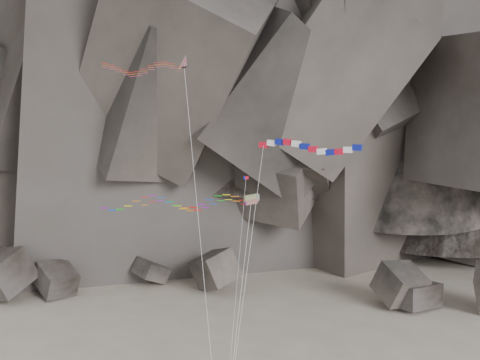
# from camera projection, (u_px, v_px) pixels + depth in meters

# --- Properties ---
(headland) EXTENTS (110.00, 70.00, 84.00)m
(headland) POSITION_uv_depth(u_px,v_px,m) (247.00, 33.00, 120.71)
(headland) COLOR #524943
(headland) RESTS_ON ground
(boulder_field) EXTENTS (78.22, 16.42, 8.24)m
(boulder_field) POSITION_uv_depth(u_px,v_px,m) (212.00, 286.00, 87.70)
(boulder_field) COLOR #47423F
(boulder_field) RESTS_ON ground
(delta_kite) EXTENTS (12.67, 14.23, 31.88)m
(delta_kite) POSITION_uv_depth(u_px,v_px,m) (139.00, 68.00, 55.13)
(delta_kite) COLOR red
(delta_kite) RESTS_ON ground
(banner_kite) EXTENTS (11.57, 16.34, 24.07)m
(banner_kite) POSITION_uv_depth(u_px,v_px,m) (308.00, 148.00, 55.98)
(banner_kite) COLOR red
(banner_kite) RESTS_ON ground
(parafoil_kite) EXTENTS (14.82, 10.46, 19.56)m
(parafoil_kite) POSITION_uv_depth(u_px,v_px,m) (171.00, 202.00, 53.73)
(parafoil_kite) COLOR yellow
(parafoil_kite) RESTS_ON ground
(pennant_kite) EXTENTS (1.18, 13.79, 20.58)m
(pennant_kite) POSITION_uv_depth(u_px,v_px,m) (240.00, 250.00, 53.60)
(pennant_kite) COLOR red
(pennant_kite) RESTS_ON ground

